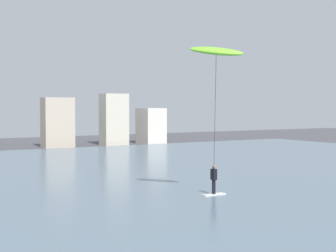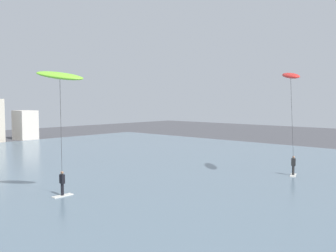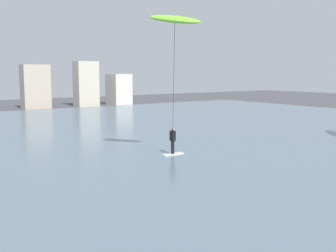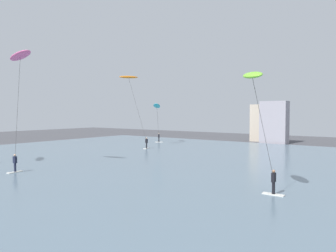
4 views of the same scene
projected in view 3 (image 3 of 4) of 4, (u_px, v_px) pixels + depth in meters
water_bay at (39, 144)px, 28.46m from camera, size 84.00×52.00×0.10m
far_shore_buildings at (10, 86)px, 54.23m from camera, size 34.98×5.89×7.47m
kitesurfer_lime at (174, 35)px, 22.22m from camera, size 2.91×3.09×8.19m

